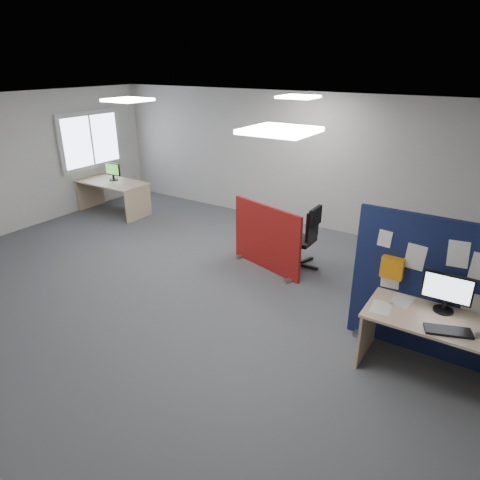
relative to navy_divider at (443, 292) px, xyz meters
The scene contains 15 objects.
floor 3.58m from the navy_divider, behind, with size 9.00×9.00×0.00m, color #55585D.
ceiling 3.93m from the navy_divider, behind, with size 9.00×7.00×0.02m, color white.
wall_back 4.76m from the navy_divider, 136.95° to the left, with size 9.00×0.02×2.70m, color silver.
wall_left 7.98m from the navy_divider, behind, with size 0.02×7.00×2.70m, color silver.
window 8.12m from the navy_divider, 167.61° to the left, with size 0.06×1.70×1.30m.
ceiling_lights 3.64m from the navy_divider, behind, with size 4.10×4.10×0.04m.
navy_divider is the anchor object (origin of this frame).
main_desk 0.48m from the navy_divider, 71.85° to the right, with size 1.64×0.73×0.73m.
monitor_main 0.23m from the navy_divider, 75.98° to the right, with size 0.51×0.21×0.44m.
keyboard 0.61m from the navy_divider, 74.78° to the right, with size 0.45×0.18×0.03m, color black.
red_divider 2.98m from the navy_divider, 161.26° to the left, with size 1.43×0.45×1.11m.
second_desk 7.32m from the navy_divider, 167.43° to the left, with size 1.63×0.81×0.73m.
monitor_second 7.39m from the navy_divider, 166.97° to the left, with size 0.43×0.20×0.39m.
office_chair 2.63m from the navy_divider, 149.91° to the left, with size 0.68×0.72×1.07m.
desk_papers 0.45m from the navy_divider, 104.02° to the right, with size 1.39×0.68×0.00m.
Camera 1 is at (3.81, -4.47, 3.25)m, focal length 32.00 mm.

